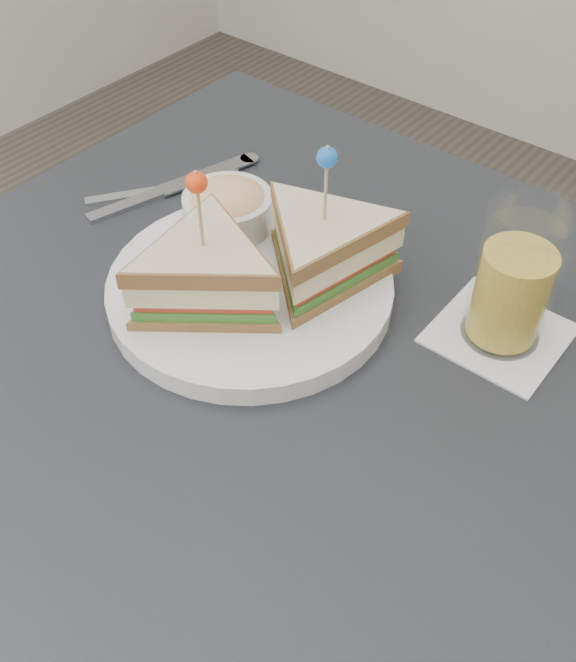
{
  "coord_description": "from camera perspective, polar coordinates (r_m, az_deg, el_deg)",
  "views": [
    {
      "loc": [
        0.27,
        -0.31,
        1.22
      ],
      "look_at": [
        0.01,
        0.01,
        0.8
      ],
      "focal_mm": 40.0,
      "sensor_mm": 36.0,
      "label": 1
    }
  ],
  "objects": [
    {
      "name": "plate_meal",
      "position": [
        0.67,
        -2.35,
        5.4
      ],
      "size": [
        0.31,
        0.3,
        0.16
      ],
      "rotation": [
        0.0,
        0.0,
        0.14
      ],
      "color": "silver",
      "rests_on": "table"
    },
    {
      "name": "cutlery_knife",
      "position": [
        0.84,
        -9.2,
        10.78
      ],
      "size": [
        0.08,
        0.21,
        0.01
      ],
      "rotation": [
        0.0,
        0.0,
        -0.28
      ],
      "color": "#B6BBC2",
      "rests_on": "table"
    },
    {
      "name": "cutlery_fork",
      "position": [
        0.84,
        -8.92,
        10.91
      ],
      "size": [
        0.11,
        0.15,
        0.01
      ],
      "rotation": [
        0.0,
        0.0,
        -0.61
      ],
      "color": "silver",
      "rests_on": "table"
    },
    {
      "name": "drink_set",
      "position": [
        0.64,
        17.06,
        3.58
      ],
      "size": [
        0.11,
        0.11,
        0.14
      ],
      "rotation": [
        0.0,
        0.0,
        0.01
      ],
      "color": "silver",
      "rests_on": "table"
    },
    {
      "name": "table",
      "position": [
        0.69,
        -1.19,
        -7.53
      ],
      "size": [
        0.8,
        0.8,
        0.75
      ],
      "color": "black",
      "rests_on": "ground"
    }
  ]
}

